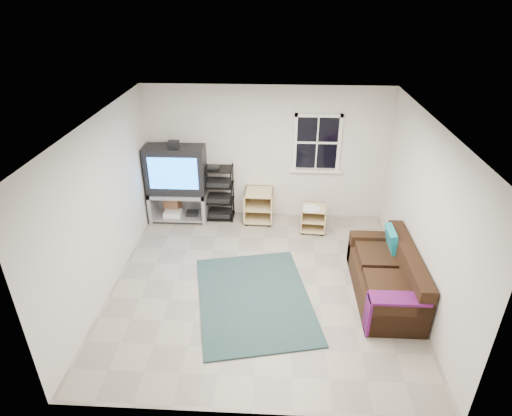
# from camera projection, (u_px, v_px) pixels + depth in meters

# --- Properties ---
(room) EXTENTS (4.60, 4.62, 4.60)m
(room) POSITION_uv_depth(u_px,v_px,m) (317.00, 146.00, 8.00)
(room) COLOR gray
(room) RESTS_ON ground
(tv_unit) EXTENTS (1.11, 0.56, 1.63)m
(tv_unit) POSITION_uv_depth(u_px,v_px,m) (177.00, 178.00, 8.16)
(tv_unit) COLOR gray
(tv_unit) RESTS_ON ground
(av_rack) EXTENTS (0.56, 0.41, 1.11)m
(av_rack) POSITION_uv_depth(u_px,v_px,m) (219.00, 196.00, 8.38)
(av_rack) COLOR black
(av_rack) RESTS_ON ground
(side_table_left) EXTENTS (0.56, 0.56, 0.64)m
(side_table_left) POSITION_uv_depth(u_px,v_px,m) (259.00, 204.00, 8.39)
(side_table_left) COLOR tan
(side_table_left) RESTS_ON ground
(side_table_right) EXTENTS (0.49, 0.49, 0.52)m
(side_table_right) POSITION_uv_depth(u_px,v_px,m) (313.00, 216.00, 8.07)
(side_table_right) COLOR tan
(side_table_right) RESTS_ON ground
(sofa) EXTENTS (0.83, 1.87, 0.85)m
(sofa) POSITION_uv_depth(u_px,v_px,m) (387.00, 278.00, 6.36)
(sofa) COLOR black
(sofa) RESTS_ON ground
(shag_rug) EXTENTS (2.05, 2.52, 0.03)m
(shag_rug) POSITION_uv_depth(u_px,v_px,m) (254.00, 298.00, 6.40)
(shag_rug) COLOR black
(shag_rug) RESTS_ON ground
(paper_bag) EXTENTS (0.34, 0.25, 0.44)m
(paper_bag) POSITION_uv_depth(u_px,v_px,m) (173.00, 205.00, 8.61)
(paper_bag) COLOR #936142
(paper_bag) RESTS_ON ground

